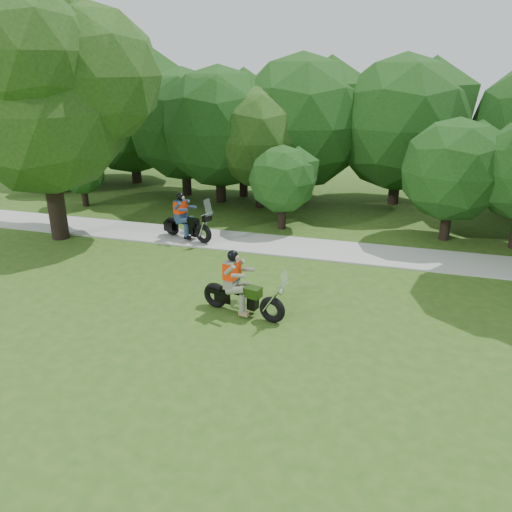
# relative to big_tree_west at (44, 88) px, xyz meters

# --- Properties ---
(ground) EXTENTS (100.00, 100.00, 0.00)m
(ground) POSITION_rel_big_tree_west_xyz_m (10.54, -6.85, -5.76)
(ground) COLOR #2C4F16
(ground) RESTS_ON ground
(walkway) EXTENTS (60.00, 2.20, 0.06)m
(walkway) POSITION_rel_big_tree_west_xyz_m (10.54, 1.15, -5.73)
(walkway) COLOR #A8A8A2
(walkway) RESTS_ON ground
(tree_line) EXTENTS (39.41, 11.58, 7.62)m
(tree_line) POSITION_rel_big_tree_west_xyz_m (9.71, 7.78, -2.15)
(tree_line) COLOR black
(tree_line) RESTS_ON ground
(big_tree_west) EXTENTS (8.64, 6.56, 9.96)m
(big_tree_west) POSITION_rel_big_tree_west_xyz_m (0.00, 0.00, 0.00)
(big_tree_west) COLOR black
(big_tree_west) RESTS_ON ground
(chopper_motorcycle) EXTENTS (2.60, 1.04, 1.88)m
(chopper_motorcycle) POSITION_rel_big_tree_west_xyz_m (9.01, -4.58, -5.06)
(chopper_motorcycle) COLOR black
(chopper_motorcycle) RESTS_ON ground
(touring_motorcycle) EXTENTS (2.37, 1.28, 1.86)m
(touring_motorcycle) POSITION_rel_big_tree_west_xyz_m (4.98, 0.84, -5.02)
(touring_motorcycle) COLOR black
(touring_motorcycle) RESTS_ON walkway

